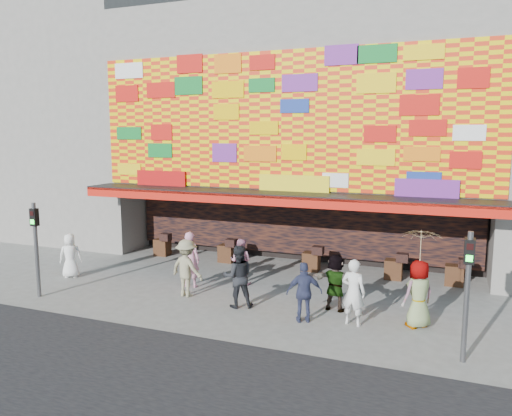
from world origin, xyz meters
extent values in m
plane|color=slate|center=(0.00, 0.00, 0.00)|extent=(90.00, 90.00, 0.00)
cube|color=gray|center=(0.00, 8.00, 6.50)|extent=(15.00, 8.00, 7.00)
cube|color=black|center=(0.00, 9.00, 1.50)|extent=(15.00, 6.00, 3.00)
cube|color=gray|center=(-7.30, 5.00, 1.50)|extent=(0.40, 2.00, 3.00)
cube|color=gray|center=(7.30, 5.00, 1.50)|extent=(0.40, 2.00, 3.00)
cube|color=black|center=(0.00, 3.40, 3.00)|extent=(15.20, 1.60, 0.12)
cube|color=red|center=(0.00, 2.62, 2.85)|extent=(15.20, 0.04, 0.35)
cube|color=#EFCC00|center=(0.00, 3.96, 5.55)|extent=(14.80, 0.08, 4.90)
cube|color=black|center=(0.00, 5.85, 1.55)|extent=(14.00, 0.25, 2.50)
cube|color=gray|center=(-13.00, 8.00, 6.00)|extent=(11.00, 8.00, 12.00)
cylinder|color=#59595B|center=(-6.20, -1.50, 1.50)|extent=(0.12, 0.12, 3.00)
cube|color=black|center=(-6.20, -1.50, 2.55)|extent=(0.22, 0.18, 0.55)
cube|color=black|center=(-6.20, -1.59, 2.68)|extent=(0.14, 0.02, 0.14)
cube|color=#19E533|center=(-6.20, -1.59, 2.42)|extent=(0.14, 0.02, 0.14)
cylinder|color=#59595B|center=(6.20, -1.50, 1.50)|extent=(0.12, 0.12, 3.00)
cube|color=black|center=(6.20, -1.50, 2.55)|extent=(0.22, 0.18, 0.55)
cube|color=black|center=(6.20, -1.59, 2.68)|extent=(0.14, 0.02, 0.14)
cube|color=#19E533|center=(6.20, -1.59, 2.42)|extent=(0.14, 0.02, 0.14)
imported|color=white|center=(-6.80, 0.60, 0.79)|extent=(0.92, 0.85, 1.58)
imported|color=pink|center=(-2.26, 1.18, 0.94)|extent=(0.69, 0.46, 1.88)
imported|color=black|center=(0.03, -0.05, 0.93)|extent=(1.13, 1.04, 1.87)
imported|color=gray|center=(-1.87, 0.27, 0.91)|extent=(1.30, 0.93, 1.83)
imported|color=#33395A|center=(2.19, -0.48, 0.84)|extent=(1.06, 0.76, 1.67)
imported|color=gray|center=(2.77, 0.74, 0.84)|extent=(1.61, 0.76, 1.67)
imported|color=gray|center=(5.10, 0.27, 0.91)|extent=(1.05, 1.02, 1.82)
imported|color=silver|center=(3.46, -0.19, 0.91)|extent=(0.73, 0.55, 1.81)
imported|color=#CC84A1|center=(-0.81, 2.09, 0.79)|extent=(0.77, 0.60, 1.58)
imported|color=#D7B987|center=(5.10, 0.27, 2.17)|extent=(1.26, 1.27, 0.94)
cylinder|color=#4C3326|center=(5.10, 0.27, 1.25)|extent=(0.02, 0.02, 1.00)
camera|label=1|loc=(5.76, -13.11, 5.10)|focal=35.00mm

